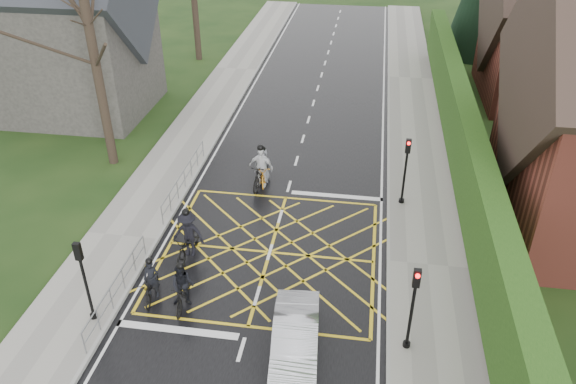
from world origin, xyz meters
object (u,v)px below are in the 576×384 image
(cyclist_rear, at_px, (152,285))
(cyclist_lead, at_px, (263,170))
(car, at_px, (295,340))
(cyclist_back, at_px, (183,290))
(cyclist_mid, at_px, (188,239))
(cyclist_front, at_px, (261,171))

(cyclist_rear, xyz_separation_m, cyclist_lead, (2.31, 8.37, 0.10))
(cyclist_lead, relative_size, car, 0.50)
(cyclist_rear, xyz_separation_m, cyclist_back, (1.20, -0.22, 0.14))
(cyclist_mid, distance_m, cyclist_lead, 6.15)
(car, bearing_deg, cyclist_back, 153.07)
(cyclist_lead, bearing_deg, cyclist_rear, -116.57)
(cyclist_front, relative_size, cyclist_lead, 1.10)
(cyclist_lead, bearing_deg, cyclist_front, -103.67)
(car, bearing_deg, cyclist_lead, 101.12)
(cyclist_rear, relative_size, cyclist_front, 0.81)
(cyclist_mid, bearing_deg, cyclist_lead, 77.11)
(cyclist_back, bearing_deg, cyclist_mid, 99.60)
(cyclist_rear, xyz_separation_m, cyclist_front, (2.29, 7.95, 0.24))
(cyclist_rear, relative_size, cyclist_back, 0.96)
(cyclist_back, xyz_separation_m, car, (4.08, -1.64, -0.03))
(cyclist_back, distance_m, cyclist_front, 8.25)
(cyclist_front, bearing_deg, car, -64.82)
(cyclist_front, xyz_separation_m, car, (2.98, -9.82, -0.12))
(cyclist_rear, xyz_separation_m, cyclist_mid, (0.56, 2.47, 0.23))
(cyclist_lead, bearing_deg, cyclist_mid, -117.69)
(cyclist_lead, bearing_deg, cyclist_back, -108.53)
(cyclist_back, height_order, cyclist_front, cyclist_front)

